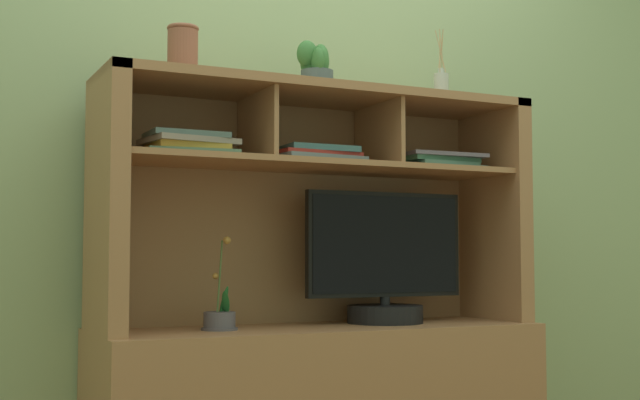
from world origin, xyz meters
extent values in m
cube|color=#97B17D|center=(0.00, 0.29, 1.40)|extent=(6.00, 0.02, 2.80)
cube|color=#A5724A|center=(-0.74, 0.00, 0.94)|extent=(0.06, 0.40, 0.82)
cube|color=#A5724A|center=(0.74, 0.00, 0.94)|extent=(0.06, 0.40, 0.82)
cube|color=#906441|center=(0.00, 0.19, 0.93)|extent=(1.47, 0.02, 0.79)
cube|color=#A5724A|center=(0.00, 0.00, 1.33)|extent=(1.53, 0.40, 0.03)
cube|color=#A5724A|center=(0.00, 0.00, 1.08)|extent=(1.41, 0.36, 0.02)
cube|color=#A5724A|center=(-0.24, 0.00, 1.21)|extent=(0.02, 0.34, 0.23)
cube|color=#A5724A|center=(0.24, 0.00, 1.21)|extent=(0.02, 0.34, 0.23)
cylinder|color=black|center=(0.26, 0.01, 0.56)|extent=(0.27, 0.27, 0.06)
cylinder|color=black|center=(0.26, 0.01, 0.61)|extent=(0.04, 0.04, 0.03)
cube|color=black|center=(0.26, 0.01, 0.81)|extent=(0.62, 0.03, 0.37)
cube|color=black|center=(0.26, -0.01, 0.81)|extent=(0.59, 0.00, 0.34)
cylinder|color=#56505A|center=(-0.37, -0.02, 0.56)|extent=(0.10, 0.10, 0.06)
cylinder|color=#56505A|center=(-0.37, -0.02, 0.54)|extent=(0.12, 0.12, 0.01)
cylinder|color=#4C6B38|center=(-0.37, -0.02, 0.71)|extent=(0.02, 0.02, 0.23)
sphere|color=#BA8239|center=(-0.38, 0.00, 0.71)|extent=(0.02, 0.02, 0.02)
sphere|color=#BA8239|center=(-0.35, -0.03, 0.82)|extent=(0.03, 0.03, 0.03)
ellipsoid|color=#1F6129|center=(-0.35, -0.03, 0.62)|extent=(0.05, 0.06, 0.08)
ellipsoid|color=#1F6129|center=(-0.35, -0.01, 0.62)|extent=(0.04, 0.05, 0.11)
cube|color=slate|center=(-0.04, -0.02, 1.10)|extent=(0.33, 0.27, 0.02)
cube|color=#AA2C23|center=(-0.04, -0.01, 1.12)|extent=(0.31, 0.23, 0.01)
cube|color=#3E6A6F|center=(-0.02, -0.02, 1.14)|extent=(0.25, 0.20, 0.02)
cube|color=#4D6A65|center=(0.47, 0.00, 1.10)|extent=(0.34, 0.27, 0.01)
cube|color=slate|center=(0.48, -0.01, 1.11)|extent=(0.26, 0.20, 0.01)
cube|color=#43795D|center=(0.47, -0.01, 1.12)|extent=(0.30, 0.20, 0.02)
cube|color=slate|center=(0.48, 0.00, 1.14)|extent=(0.32, 0.25, 0.01)
cube|color=#52745B|center=(-0.48, -0.04, 1.10)|extent=(0.31, 0.25, 0.01)
cube|color=gold|center=(-0.49, -0.03, 1.11)|extent=(0.24, 0.20, 0.02)
cube|color=gray|center=(-0.48, -0.03, 1.13)|extent=(0.30, 0.24, 0.02)
cube|color=#526866|center=(-0.49, -0.04, 1.15)|extent=(0.25, 0.17, 0.02)
cylinder|color=#AEB6A9|center=(0.50, -0.01, 1.40)|extent=(0.06, 0.06, 0.10)
cylinder|color=#AEB6A9|center=(0.50, -0.01, 1.46)|extent=(0.02, 0.02, 0.02)
cylinder|color=tan|center=(0.50, -0.01, 1.54)|extent=(0.00, 0.02, 0.17)
cylinder|color=tan|center=(0.50, -0.01, 1.54)|extent=(0.02, 0.01, 0.17)
cylinder|color=tan|center=(0.49, -0.01, 1.54)|extent=(0.02, 0.03, 0.17)
cylinder|color=tan|center=(0.49, -0.01, 1.54)|extent=(0.03, 0.04, 0.17)
cylinder|color=tan|center=(0.50, -0.02, 1.54)|extent=(0.03, 0.01, 0.17)
cylinder|color=#455556|center=(0.00, 0.02, 1.39)|extent=(0.11, 0.11, 0.07)
cylinder|color=#455556|center=(0.00, 0.02, 1.35)|extent=(0.13, 0.13, 0.01)
ellipsoid|color=#366D33|center=(0.01, 0.02, 1.47)|extent=(0.06, 0.07, 0.10)
ellipsoid|color=#366D33|center=(0.01, 0.06, 1.44)|extent=(0.06, 0.05, 0.11)
ellipsoid|color=#366D33|center=(-0.02, 0.04, 1.45)|extent=(0.08, 0.06, 0.09)
ellipsoid|color=#366D33|center=(-0.04, 0.03, 1.48)|extent=(0.08, 0.06, 0.10)
ellipsoid|color=#366D33|center=(-0.01, -0.01, 1.45)|extent=(0.04, 0.07, 0.10)
ellipsoid|color=#366D33|center=(0.01, -0.01, 1.45)|extent=(0.05, 0.04, 0.09)
cylinder|color=brown|center=(-0.50, -0.01, 1.43)|extent=(0.10, 0.10, 0.15)
torus|color=brown|center=(-0.50, -0.01, 1.51)|extent=(0.10, 0.10, 0.01)
camera|label=1|loc=(-1.29, -2.68, 0.77)|focal=48.33mm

